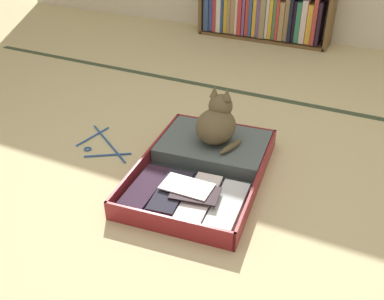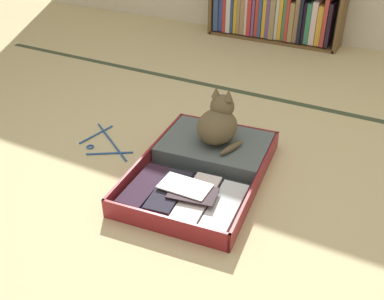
# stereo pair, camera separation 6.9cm
# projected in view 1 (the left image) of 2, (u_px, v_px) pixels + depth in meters

# --- Properties ---
(ground_plane) EXTENTS (10.00, 10.00, 0.00)m
(ground_plane) POSITION_uv_depth(u_px,v_px,m) (215.00, 198.00, 1.97)
(ground_plane) COLOR #CBBE8A
(tatami_border) EXTENTS (4.80, 0.05, 0.00)m
(tatami_border) POSITION_uv_depth(u_px,v_px,m) (282.00, 100.00, 2.82)
(tatami_border) COLOR #38462F
(tatami_border) RESTS_ON ground_plane
(open_suitcase) EXTENTS (0.64, 0.89, 0.09)m
(open_suitcase) POSITION_uv_depth(u_px,v_px,m) (204.00, 165.00, 2.12)
(open_suitcase) COLOR maroon
(open_suitcase) RESTS_ON ground_plane
(black_cat) EXTENTS (0.24, 0.24, 0.28)m
(black_cat) POSITION_uv_depth(u_px,v_px,m) (217.00, 123.00, 2.16)
(black_cat) COLOR brown
(black_cat) RESTS_ON open_suitcase
(clothes_hanger) EXTENTS (0.37, 0.31, 0.01)m
(clothes_hanger) POSITION_uv_depth(u_px,v_px,m) (102.00, 145.00, 2.34)
(clothes_hanger) COLOR #2A549C
(clothes_hanger) RESTS_ON ground_plane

